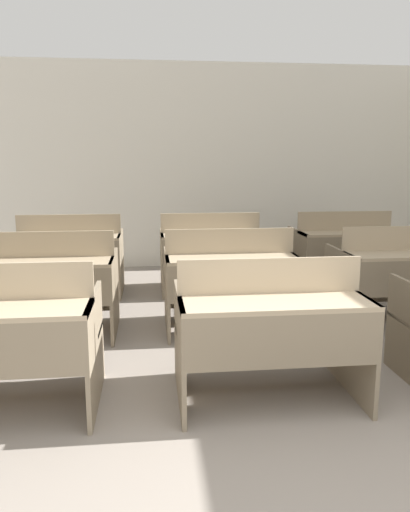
% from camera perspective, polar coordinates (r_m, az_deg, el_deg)
% --- Properties ---
extents(wall_back, '(6.95, 0.06, 2.93)m').
position_cam_1_polar(wall_back, '(7.42, 0.24, 10.16)').
color(wall_back, white).
rests_on(wall_back, ground_plane).
extents(bench_front_center, '(1.18, 0.82, 0.94)m').
position_cam_1_polar(bench_front_center, '(3.28, 7.33, -8.22)').
color(bench_front_center, '#81725B').
rests_on(bench_front_center, ground_plane).
extents(bench_second_left, '(1.18, 0.82, 0.94)m').
position_cam_1_polar(bench_second_left, '(4.63, -17.53, -3.00)').
color(bench_second_left, '#796A53').
rests_on(bench_second_left, ground_plane).
extents(bench_second_center, '(1.18, 0.82, 0.94)m').
position_cam_1_polar(bench_second_center, '(4.61, 2.84, -2.58)').
color(bench_second_center, '#807059').
rests_on(bench_second_center, ground_plane).
extents(bench_second_right, '(1.18, 0.82, 0.94)m').
position_cam_1_polar(bench_second_right, '(5.13, 21.41, -1.94)').
color(bench_second_right, '#82725B').
rests_on(bench_second_right, ground_plane).
extents(bench_third_left, '(1.18, 0.82, 0.94)m').
position_cam_1_polar(bench_third_left, '(6.01, -15.14, 0.21)').
color(bench_third_left, '#7D6E57').
rests_on(bench_third_left, ground_plane).
extents(bench_third_center, '(1.18, 0.82, 0.94)m').
position_cam_1_polar(bench_third_center, '(5.97, 0.63, 0.52)').
color(bench_third_center, '#83745D').
rests_on(bench_third_center, ground_plane).
extents(bench_third_right, '(1.18, 0.82, 0.94)m').
position_cam_1_polar(bench_third_right, '(6.39, 15.55, 0.80)').
color(bench_third_right, '#7D6D56').
rests_on(bench_third_right, ground_plane).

